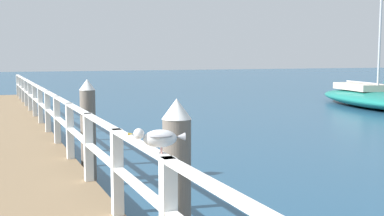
% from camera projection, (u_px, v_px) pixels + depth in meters
% --- Properties ---
extents(pier_railing, '(0.12, 23.10, 0.98)m').
position_uv_depth(pier_railing, '(47.00, 106.00, 11.35)').
color(pier_railing, silver).
rests_on(pier_railing, pier_deck).
extents(dock_piling_near, '(0.29, 0.29, 1.90)m').
position_uv_depth(dock_piling_near, '(177.00, 193.00, 4.73)').
color(dock_piling_near, '#6B6056').
rests_on(dock_piling_near, ground_plane).
extents(dock_piling_far, '(0.29, 0.29, 1.90)m').
position_uv_depth(dock_piling_far, '(88.00, 130.00, 8.81)').
color(dock_piling_far, '#6B6056').
rests_on(dock_piling_far, ground_plane).
extents(seagull_foreground, '(0.47, 0.22, 0.21)m').
position_uv_depth(seagull_foreground, '(159.00, 137.00, 3.96)').
color(seagull_foreground, white).
rests_on(seagull_foreground, pier_railing).
extents(boat_0, '(4.40, 8.36, 8.36)m').
position_uv_depth(boat_0, '(372.00, 98.00, 22.08)').
color(boat_0, '#197266').
rests_on(boat_0, ground_plane).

